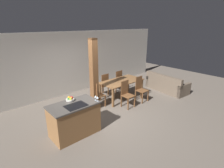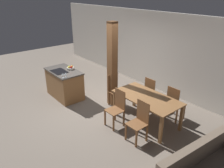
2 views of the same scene
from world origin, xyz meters
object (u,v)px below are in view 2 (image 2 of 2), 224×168
object	(u,v)px
dining_chair_near_right	(139,121)
dining_chair_far_right	(174,103)
kitchen_island	(65,84)
wine_glass_middle	(66,74)
dining_chair_head_end	(115,89)
fruit_bowl	(70,68)
dining_chair_far_left	(152,93)
timber_post	(112,65)
dining_chair_near_left	(117,108)
dining_table	(147,100)
wine_glass_near	(63,74)

from	to	relation	value
dining_chair_near_right	dining_chair_far_right	xyz separation A→B (m)	(0.00, 1.37, 0.00)
kitchen_island	wine_glass_middle	xyz separation A→B (m)	(0.59, -0.22, 0.59)
dining_chair_head_end	fruit_bowl	bearing A→B (deg)	115.95
wine_glass_middle	dining_chair_near_right	size ratio (longest dim) A/B	0.15
wine_glass_middle	dining_chair_far_left	distance (m)	2.63
dining_chair_far_right	dining_chair_head_end	world-z (taller)	same
fruit_bowl	wine_glass_middle	xyz separation A→B (m)	(0.55, -0.46, 0.07)
wine_glass_middle	timber_post	size ratio (longest dim) A/B	0.06
dining_chair_far_right	dining_chair_near_left	bearing A→B (deg)	59.38
wine_glass_middle	dining_chair_far_right	world-z (taller)	wine_glass_middle
kitchen_island	dining_table	world-z (taller)	kitchen_island
dining_chair_near_right	dining_chair_head_end	xyz separation A→B (m)	(-1.69, 0.69, 0.00)
dining_chair_near_left	dining_chair_far_right	size ratio (longest dim) A/B	1.00
dining_chair_near_right	wine_glass_near	bearing A→B (deg)	-167.62
kitchen_island	wine_glass_near	bearing A→B (deg)	-27.58
fruit_bowl	dining_table	size ratio (longest dim) A/B	0.13
kitchen_island	dining_chair_head_end	bearing A→B (deg)	32.32
dining_chair_far_right	dining_chair_head_end	xyz separation A→B (m)	(-1.69, -0.69, 0.00)
dining_chair_head_end	wine_glass_near	bearing A→B (deg)	144.32
fruit_bowl	dining_chair_near_right	world-z (taller)	fruit_bowl
dining_chair_near_left	dining_chair_near_right	world-z (taller)	same
wine_glass_near	dining_chair_near_right	xyz separation A→B (m)	(2.59, 0.57, -0.54)
wine_glass_near	wine_glass_middle	distance (m)	0.09
dining_table	dining_chair_far_right	xyz separation A→B (m)	(0.41, 0.69, -0.15)
fruit_bowl	wine_glass_middle	world-z (taller)	wine_glass_middle
dining_table	timber_post	world-z (taller)	timber_post
kitchen_island	dining_table	size ratio (longest dim) A/B	0.74
dining_chair_near_right	timber_post	bearing A→B (deg)	159.76
timber_post	kitchen_island	bearing A→B (deg)	-146.15
dining_chair_head_end	timber_post	distance (m)	0.77
dining_chair_near_left	dining_chair_near_right	bearing A→B (deg)	0.00
wine_glass_near	dining_chair_near_right	size ratio (longest dim) A/B	0.15
dining_chair_near_left	timber_post	world-z (taller)	timber_post
wine_glass_middle	timber_post	world-z (taller)	timber_post
kitchen_island	dining_table	distance (m)	2.94
dining_chair_far_right	wine_glass_near	bearing A→B (deg)	36.85
fruit_bowl	dining_chair_head_end	xyz separation A→B (m)	(1.45, 0.71, -0.47)
dining_chair_head_end	dining_chair_far_left	bearing A→B (deg)	-51.95
kitchen_island	fruit_bowl	xyz separation A→B (m)	(0.05, 0.24, 0.52)
dining_chair_far_left	dining_chair_far_right	xyz separation A→B (m)	(0.81, 0.00, 0.00)
wine_glass_near	timber_post	distance (m)	1.48
kitchen_island	dining_chair_head_end	world-z (taller)	dining_chair_head_end
wine_glass_near	dining_chair_far_right	world-z (taller)	wine_glass_near
dining_chair_head_end	dining_chair_far_right	bearing A→B (deg)	-67.89
wine_glass_near	dining_chair_far_right	bearing A→B (deg)	36.85
fruit_bowl	kitchen_island	bearing A→B (deg)	-100.65
wine_glass_near	dining_chair_far_right	size ratio (longest dim) A/B	0.15
dining_chair_far_left	fruit_bowl	bearing A→B (deg)	30.89
dining_chair_far_right	dining_chair_head_end	distance (m)	1.82
dining_chair_far_left	timber_post	world-z (taller)	timber_post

